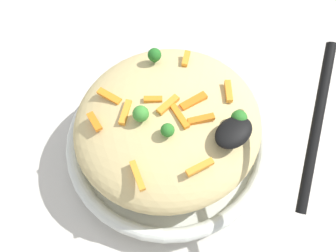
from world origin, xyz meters
TOP-DOWN VIEW (x-y plane):
  - ground_plane at (0.00, 0.00)m, footprint 2.40×2.40m
  - serving_bowl at (0.00, 0.00)m, footprint 0.32×0.32m
  - pasta_mound at (0.00, 0.00)m, footprint 0.28×0.27m
  - carrot_piece_0 at (-0.00, 0.00)m, footprint 0.04×0.01m
  - carrot_piece_1 at (0.01, -0.02)m, footprint 0.02×0.02m
  - carrot_piece_2 at (0.09, -0.05)m, footprint 0.02×0.03m
  - carrot_piece_3 at (-0.02, 0.05)m, footprint 0.04×0.02m
  - carrot_piece_4 at (-0.00, 0.02)m, footprint 0.02×0.04m
  - carrot_piece_5 at (0.03, 0.09)m, footprint 0.04×0.02m
  - carrot_piece_6 at (-0.08, -0.05)m, footprint 0.03×0.02m
  - carrot_piece_7 at (-0.03, 0.02)m, footprint 0.04×0.02m
  - carrot_piece_8 at (-0.08, 0.04)m, footprint 0.03×0.03m
  - carrot_piece_9 at (0.09, 0.05)m, footprint 0.02×0.04m
  - carrot_piece_10 at (0.05, -0.07)m, footprint 0.02×0.04m
  - carrot_piece_11 at (0.05, -0.03)m, footprint 0.04×0.03m
  - broccoli_floret_0 at (-0.04, -0.08)m, footprint 0.02×0.02m
  - broccoli_floret_1 at (-0.05, 0.08)m, footprint 0.02×0.02m
  - broccoli_floret_2 at (0.04, -0.01)m, footprint 0.02×0.02m
  - broccoli_floret_3 at (0.03, 0.03)m, footprint 0.02×0.02m
  - serving_spoon at (-0.05, 0.12)m, footprint 0.16×0.15m

SIDE VIEW (x-z plane):
  - ground_plane at x=0.00m, z-range 0.00..0.00m
  - serving_bowl at x=0.00m, z-range 0.00..0.05m
  - pasta_mound at x=0.00m, z-range 0.04..0.14m
  - carrot_piece_10 at x=0.05m, z-range 0.13..0.13m
  - carrot_piece_2 at x=0.09m, z-range 0.13..0.13m
  - carrot_piece_6 at x=-0.08m, z-range 0.13..0.13m
  - carrot_piece_9 at x=0.09m, z-range 0.13..0.13m
  - carrot_piece_5 at x=0.03m, z-range 0.13..0.13m
  - carrot_piece_8 at x=-0.08m, z-range 0.13..0.13m
  - carrot_piece_11 at x=0.05m, z-range 0.13..0.14m
  - carrot_piece_7 at x=-0.03m, z-range 0.13..0.14m
  - carrot_piece_3 at x=-0.02m, z-range 0.13..0.14m
  - carrot_piece_4 at x=0.00m, z-range 0.13..0.14m
  - carrot_piece_1 at x=0.01m, z-range 0.13..0.14m
  - carrot_piece_0 at x=0.00m, z-range 0.14..0.14m
  - broccoli_floret_0 at x=-0.04m, z-range 0.13..0.15m
  - broccoli_floret_1 at x=-0.05m, z-range 0.13..0.15m
  - broccoli_floret_3 at x=0.03m, z-range 0.13..0.16m
  - broccoli_floret_2 at x=0.04m, z-range 0.13..0.16m
  - serving_spoon at x=-0.05m, z-range 0.11..0.21m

